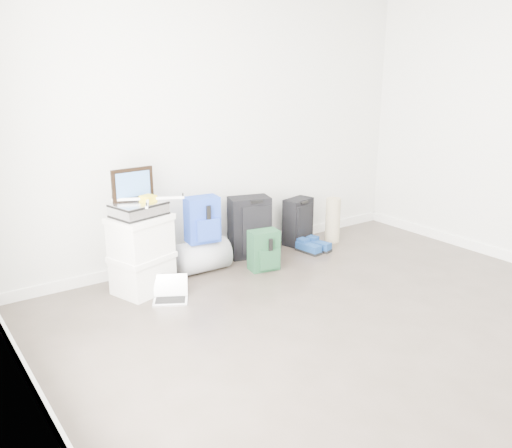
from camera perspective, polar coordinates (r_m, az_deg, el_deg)
ground at (r=3.95m, az=16.38°, el=-13.14°), size 5.00×5.00×0.00m
room_envelope at (r=3.47m, az=18.50°, el=12.56°), size 4.52×5.02×2.71m
boxes_stack at (r=4.75m, az=-11.94°, el=-3.11°), size 0.57×0.51×0.68m
briefcase at (r=4.63m, az=-12.23°, el=1.52°), size 0.47×0.39×0.12m
painting at (r=4.68m, az=-12.86°, el=4.11°), size 0.37×0.04×0.28m
drone at (r=4.62m, az=-11.29°, el=2.65°), size 0.55×0.55×0.05m
duffel_bag at (r=5.18m, az=-5.68°, el=-3.37°), size 0.50×0.32×0.31m
blue_backpack at (r=5.04m, az=-5.62°, el=0.38°), size 0.33×0.26×0.43m
large_suitcase at (r=5.50m, az=-0.64°, el=-0.34°), size 0.45×0.35×0.62m
green_backpack at (r=5.18m, az=0.88°, el=-2.86°), size 0.30×0.25×0.39m
carry_on at (r=5.92m, az=4.47°, el=0.26°), size 0.36×0.28×0.51m
shoes at (r=5.75m, az=6.04°, el=-2.43°), size 0.30×0.31×0.10m
rolled_rug at (r=6.04m, az=8.08°, el=0.42°), size 0.16×0.16×0.49m
laptop at (r=4.65m, az=-9.00°, el=-7.31°), size 0.35×0.32×0.20m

